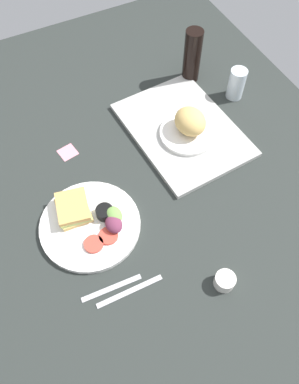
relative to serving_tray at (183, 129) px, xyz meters
The scene contains 10 objects.
ground_plane 31.07cm from the serving_tray, 55.82° to the right, with size 190.00×150.00×3.00cm, color #282D2B.
serving_tray is the anchor object (origin of this frame).
bread_plate_near 5.34cm from the serving_tray, 11.58° to the left, with size 19.07×19.07×9.28cm.
plate_with_salad 46.32cm from the serving_tray, 65.34° to the right, with size 29.68×29.68×5.40cm.
drinking_glass 26.67cm from the serving_tray, 104.23° to the left, with size 6.01×6.01×11.56cm, color silver.
soda_bottle 28.71cm from the serving_tray, 144.65° to the left, with size 6.40×6.40×20.29cm, color black.
espresso_cup 55.06cm from the serving_tray, 17.71° to the right, with size 5.60×5.60×4.00cm, color silver.
fork 59.82cm from the serving_tray, 48.06° to the right, with size 17.00×1.40×0.50cm, color #B7B7BC.
knife 59.05cm from the serving_tray, 43.30° to the right, with size 19.00×1.40×0.50cm, color #B7B7BC.
sticky_note 39.92cm from the serving_tray, 103.24° to the right, with size 5.60×5.60×0.12cm, color pink.
Camera 1 is at (56.34, -24.44, 101.34)cm, focal length 35.79 mm.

